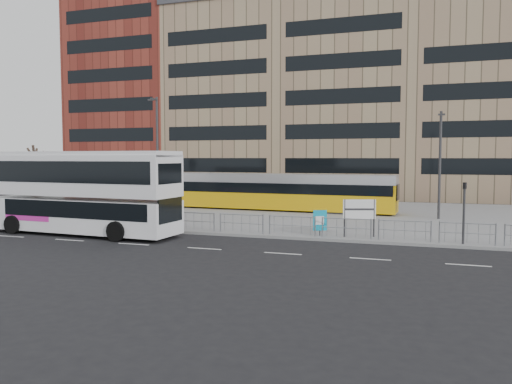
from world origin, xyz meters
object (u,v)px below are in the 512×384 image
(double_decker_bus, at_px, (81,190))
(lamp_post_east, at_px, (440,160))
(lamp_post_west, at_px, (157,151))
(bare_tree, at_px, (34,144))
(traffic_light_west, at_px, (119,195))
(station_sign, at_px, (359,211))
(pedestrian, at_px, (113,202))
(tram, at_px, (242,191))
(ad_panel, at_px, (320,221))
(traffic_light_east, at_px, (464,205))

(double_decker_bus, height_order, lamp_post_east, lamp_post_east)
(lamp_post_west, relative_size, bare_tree, 1.20)
(traffic_light_west, bearing_deg, station_sign, -20.05)
(pedestrian, bearing_deg, traffic_light_west, -143.87)
(double_decker_bus, bearing_deg, pedestrian, 115.24)
(station_sign, xyz_separation_m, pedestrian, (-18.78, 4.64, -0.45))
(tram, height_order, lamp_post_east, lamp_post_east)
(lamp_post_west, bearing_deg, ad_panel, -26.07)
(double_decker_bus, height_order, traffic_light_east, double_decker_bus)
(double_decker_bus, distance_m, traffic_light_east, 21.01)
(traffic_light_east, bearing_deg, pedestrian, -169.02)
(lamp_post_east, bearing_deg, pedestrian, -167.41)
(station_sign, bearing_deg, lamp_post_west, 138.73)
(tram, xyz_separation_m, lamp_post_west, (-4.94, -5.36, 3.34))
(traffic_light_west, bearing_deg, double_decker_bus, -132.92)
(bare_tree, bearing_deg, tram, 10.03)
(tram, distance_m, ad_panel, 15.23)
(pedestrian, xyz_separation_m, traffic_light_west, (4.07, -5.28, 1.00))
(traffic_light_west, relative_size, lamp_post_east, 0.41)
(tram, distance_m, traffic_light_east, 20.70)
(station_sign, distance_m, bare_tree, 31.16)
(double_decker_bus, xyz_separation_m, ad_panel, (13.52, 2.90, -1.63))
(traffic_light_west, xyz_separation_m, bare_tree, (-14.92, 9.35, 3.53))
(ad_panel, distance_m, lamp_post_east, 12.42)
(pedestrian, relative_size, traffic_light_east, 0.63)
(lamp_post_west, relative_size, lamp_post_east, 1.18)
(double_decker_bus, xyz_separation_m, traffic_light_east, (20.86, 2.50, -0.48))
(double_decker_bus, relative_size, ad_panel, 8.60)
(traffic_light_west, relative_size, lamp_post_west, 0.35)
(pedestrian, relative_size, lamp_post_east, 0.26)
(double_decker_bus, distance_m, ad_panel, 13.92)
(double_decker_bus, height_order, bare_tree, bare_tree)
(pedestrian, relative_size, lamp_post_west, 0.22)
(traffic_light_west, xyz_separation_m, traffic_light_east, (19.93, 0.00, 0.00))
(tram, relative_size, pedestrian, 13.11)
(double_decker_bus, bearing_deg, traffic_light_east, 10.12)
(ad_panel, bearing_deg, traffic_light_west, 157.53)
(tram, bearing_deg, lamp_post_west, -129.79)
(traffic_light_east, relative_size, bare_tree, 0.42)
(ad_panel, distance_m, traffic_light_west, 12.65)
(traffic_light_west, height_order, traffic_light_east, same)
(tram, relative_size, ad_panel, 17.93)
(traffic_light_east, bearing_deg, tram, 165.83)
(traffic_light_east, bearing_deg, lamp_post_east, 117.96)
(traffic_light_east, relative_size, lamp_post_east, 0.41)
(lamp_post_east, bearing_deg, ad_panel, -122.90)
(ad_panel, xyz_separation_m, pedestrian, (-16.66, 4.88, 0.14))
(lamp_post_east, xyz_separation_m, bare_tree, (-34.02, -1.10, 1.36))
(traffic_light_west, height_order, lamp_post_west, lamp_post_west)
(station_sign, bearing_deg, traffic_light_west, 163.52)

